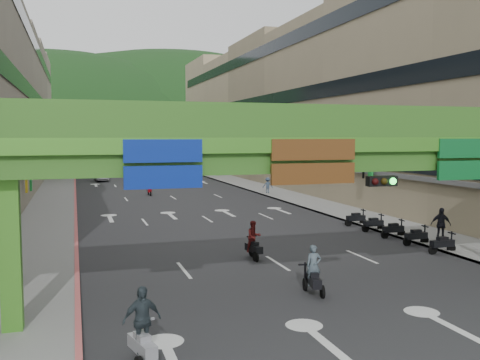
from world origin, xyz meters
TOP-DOWN VIEW (x-y plane):
  - road_slab at (0.00, 50.00)m, footprint 18.00×140.00m
  - sidewalk_left at (-11.00, 50.00)m, footprint 4.00×140.00m
  - sidewalk_right at (11.00, 50.00)m, footprint 4.00×140.00m
  - curb_left at (-9.10, 50.00)m, footprint 0.20×140.00m
  - curb_right at (9.10, 50.00)m, footprint 0.20×140.00m
  - building_row_right at (18.93, 50.00)m, footprint 12.80×95.00m
  - overpass_near at (0.93, 5.38)m, footprint 28.00×12.27m
  - overpass_far at (0.00, 65.00)m, footprint 28.00×2.20m
  - hill_left at (-15.00, 160.00)m, footprint 168.00×140.00m
  - hill_right at (25.00, 180.00)m, footprint 208.00×176.00m
  - bunting_string at (0.00, 30.00)m, footprint 26.00×0.36m
  - scooter_rider_near at (-0.48, 6.98)m, footprint 0.70×1.59m
  - scooter_rider_mid at (-0.80, 13.16)m, footprint 0.84×1.60m
  - scooter_rider_left at (-7.50, 2.51)m, footprint 1.13×1.57m
  - scooter_rider_far at (-1.93, 42.74)m, footprint 0.75×1.60m
  - parked_scooter_row at (8.80, 15.81)m, footprint 1.60×9.35m
  - car_silver at (-5.73, 61.50)m, footprint 1.77×4.67m
  - car_yellow at (2.13, 70.94)m, footprint 2.03×4.54m
  - pedestrian_dark at (10.37, 13.58)m, footprint 1.20×0.82m
  - pedestrian_blue at (9.80, 40.00)m, footprint 0.85×0.67m

SIDE VIEW (x-z plane):
  - hill_left at x=-15.00m, z-range -56.00..56.00m
  - hill_right at x=25.00m, z-range -64.00..64.00m
  - road_slab at x=0.00m, z-range 0.00..0.02m
  - sidewalk_left at x=-11.00m, z-range 0.00..0.15m
  - sidewalk_right at x=11.00m, z-range 0.00..0.15m
  - curb_left at x=-9.10m, z-range 0.00..0.18m
  - curb_right at x=9.10m, z-range 0.00..0.18m
  - parked_scooter_row at x=8.80m, z-range -0.02..1.06m
  - car_yellow at x=2.13m, z-range 0.00..1.52m
  - car_silver at x=-5.73m, z-range 0.00..1.52m
  - pedestrian_blue at x=9.80m, z-range 0.00..1.60m
  - scooter_rider_near at x=-0.48m, z-range -0.08..1.83m
  - scooter_rider_far at x=-1.93m, z-range -0.01..1.82m
  - pedestrian_dark at x=10.37m, z-range 0.00..1.90m
  - scooter_rider_mid at x=-0.80m, z-range 0.02..1.92m
  - scooter_rider_left at x=-7.50m, z-range 0.01..2.17m
  - overpass_near at x=0.93m, z-range 1.66..8.76m
  - overpass_far at x=0.00m, z-range 1.85..8.95m
  - bunting_string at x=0.00m, z-range 5.73..6.19m
  - building_row_right at x=18.93m, z-range -0.04..18.96m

